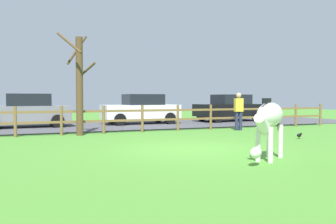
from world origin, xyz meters
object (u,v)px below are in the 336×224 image
at_px(bare_tree, 79,83).
at_px(zebra, 269,120).
at_px(parked_car_grey, 26,110).
at_px(visitor_near_fence, 239,110).
at_px(parked_car_white, 141,109).
at_px(crow_on_grass, 299,135).
at_px(parked_car_black, 229,108).

relative_size(bare_tree, zebra, 2.31).
bearing_deg(parked_car_grey, visitor_near_fence, -28.45).
height_order(zebra, parked_car_white, parked_car_white).
bearing_deg(parked_car_white, visitor_near_fence, -58.52).
xyz_separation_m(bare_tree, crow_on_grass, (6.89, -4.03, -1.86)).
bearing_deg(crow_on_grass, bare_tree, 149.66).
bearing_deg(bare_tree, crow_on_grass, -30.34).
xyz_separation_m(zebra, parked_car_white, (0.63, 11.35, -0.08)).
xyz_separation_m(bare_tree, parked_car_grey, (-1.85, 4.15, -1.14)).
bearing_deg(parked_car_white, crow_on_grass, -69.68).
bearing_deg(zebra, parked_car_white, 86.83).
bearing_deg(zebra, parked_car_grey, 114.14).
relative_size(crow_on_grass, parked_car_black, 0.05).
xyz_separation_m(parked_car_grey, visitor_near_fence, (8.58, -4.65, 0.06)).
height_order(bare_tree, parked_car_white, bare_tree).
distance_m(bare_tree, parked_car_grey, 4.68).
height_order(parked_car_black, visitor_near_fence, visitor_near_fence).
bearing_deg(parked_car_grey, parked_car_white, 1.20).
xyz_separation_m(zebra, parked_car_black, (6.09, 11.39, -0.08)).
xyz_separation_m(zebra, crow_on_grass, (3.70, 3.05, -0.80)).
bearing_deg(parked_car_grey, zebra, -65.86).
xyz_separation_m(bare_tree, zebra, (3.19, -7.08, -1.06)).
bearing_deg(bare_tree, parked_car_black, 24.87).
height_order(parked_car_white, parked_car_black, same).
bearing_deg(parked_car_white, parked_car_grey, -178.80).
bearing_deg(parked_car_white, zebra, -93.17).
relative_size(bare_tree, parked_car_black, 0.94).
bearing_deg(crow_on_grass, zebra, -140.47).
xyz_separation_m(parked_car_white, parked_car_grey, (-5.66, -0.12, 0.00)).
bearing_deg(zebra, parked_car_black, 61.85).
bearing_deg(crow_on_grass, parked_car_black, 73.97).
xyz_separation_m(crow_on_grass, parked_car_white, (-3.07, 8.30, 0.72)).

